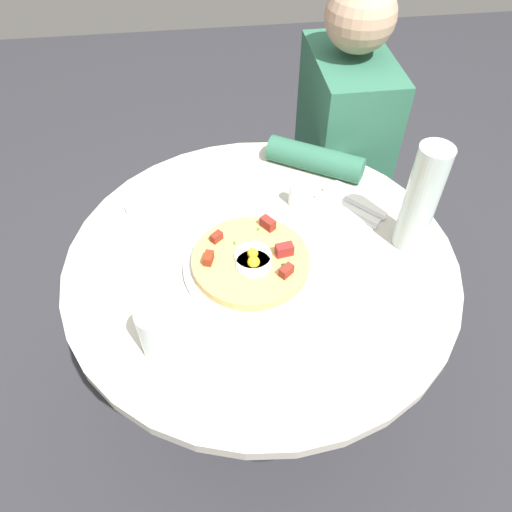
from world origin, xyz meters
name	(u,v)px	position (x,y,z in m)	size (l,w,h in m)	color
ground_plane	(259,402)	(0.00, 0.00, 0.00)	(6.00, 6.00, 0.00)	#2D2D33
dining_table	(261,303)	(0.00, 0.00, 0.56)	(0.89, 0.89, 0.74)	beige
person_seated	(335,178)	(0.54, -0.33, 0.51)	(0.53, 0.42, 1.14)	#2D2D33
pizza_plate	(251,266)	(-0.03, 0.03, 0.75)	(0.30, 0.30, 0.01)	white
breakfast_pizza	(251,260)	(-0.03, 0.03, 0.77)	(0.26, 0.26, 0.05)	tan
bread_plate	(159,200)	(0.22, 0.23, 0.75)	(0.17, 0.17, 0.01)	silver
napkin	(349,208)	(0.13, -0.24, 0.74)	(0.17, 0.14, 0.00)	white
fork	(353,203)	(0.14, -0.25, 0.75)	(0.18, 0.01, 0.01)	silver
knife	(345,210)	(0.12, -0.23, 0.75)	(0.18, 0.01, 0.01)	silver
water_glass	(157,332)	(-0.21, 0.22, 0.80)	(0.07, 0.07, 0.12)	silver
water_bottle	(422,200)	(0.00, -0.34, 0.87)	(0.07, 0.07, 0.26)	silver
salt_shaker	(294,194)	(0.17, -0.11, 0.77)	(0.03, 0.03, 0.06)	white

